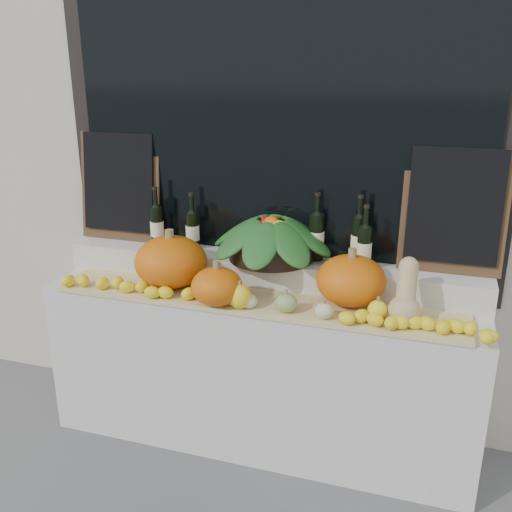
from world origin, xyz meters
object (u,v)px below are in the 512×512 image
pumpkin_right (351,280)px  produce_bowl (271,238)px  butternut_squash (406,296)px  wine_bottle_tall (316,236)px  pumpkin_left (171,262)px

pumpkin_right → produce_bowl: 0.50m
produce_bowl → butternut_squash: bearing=-21.4°
wine_bottle_tall → pumpkin_left: bearing=-159.6°
butternut_squash → produce_bowl: bearing=158.6°
pumpkin_left → pumpkin_right: bearing=2.9°
pumpkin_left → produce_bowl: size_ratio=0.55×
pumpkin_left → butternut_squash: butternut_squash is taller
butternut_squash → wine_bottle_tall: bearing=145.5°
wine_bottle_tall → produce_bowl: bearing=-166.6°
pumpkin_right → wine_bottle_tall: wine_bottle_tall is taller
pumpkin_right → produce_bowl: produce_bowl is taller
produce_bowl → wine_bottle_tall: bearing=13.4°
pumpkin_right → butternut_squash: bearing=-23.5°
pumpkin_right → butternut_squash: butternut_squash is taller
pumpkin_right → wine_bottle_tall: bearing=135.3°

